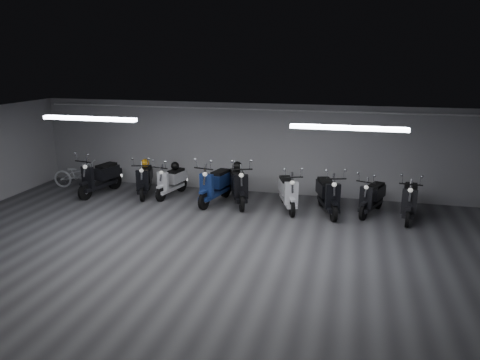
% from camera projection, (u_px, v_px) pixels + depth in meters
% --- Properties ---
extents(floor, '(14.00, 10.00, 0.01)m').
position_uv_depth(floor, '(198.00, 255.00, 9.81)').
color(floor, '#3C3C3F').
rests_on(floor, ground).
extents(ceiling, '(14.00, 10.00, 0.01)m').
position_uv_depth(ceiling, '(194.00, 126.00, 9.07)').
color(ceiling, gray).
rests_on(ceiling, ground).
extents(back_wall, '(14.00, 0.01, 2.80)m').
position_uv_depth(back_wall, '(250.00, 148.00, 14.12)').
color(back_wall, '#9B9B9D').
rests_on(back_wall, ground).
extents(front_wall, '(14.00, 0.01, 2.80)m').
position_uv_depth(front_wall, '(37.00, 327.00, 4.76)').
color(front_wall, '#9B9B9D').
rests_on(front_wall, ground).
extents(fluor_strip_left, '(2.40, 0.18, 0.08)m').
position_uv_depth(fluor_strip_left, '(89.00, 119.00, 10.73)').
color(fluor_strip_left, white).
rests_on(fluor_strip_left, ceiling).
extents(fluor_strip_right, '(2.40, 0.18, 0.08)m').
position_uv_depth(fluor_strip_right, '(348.00, 128.00, 9.32)').
color(fluor_strip_right, white).
rests_on(fluor_strip_right, ceiling).
extents(conduit, '(13.60, 0.05, 0.05)m').
position_uv_depth(conduit, '(249.00, 109.00, 13.72)').
color(conduit, white).
rests_on(conduit, back_wall).
extents(scooter_0, '(1.04, 2.05, 1.46)m').
position_uv_depth(scooter_0, '(99.00, 172.00, 13.97)').
color(scooter_0, black).
rests_on(scooter_0, floor).
extents(scooter_1, '(1.12, 1.90, 1.34)m').
position_uv_depth(scooter_1, '(144.00, 174.00, 13.87)').
color(scooter_1, black).
rests_on(scooter_1, floor).
extents(scooter_2, '(0.89, 1.78, 1.27)m').
position_uv_depth(scooter_2, '(171.00, 176.00, 13.79)').
color(scooter_2, silver).
rests_on(scooter_2, floor).
extents(scooter_4, '(1.05, 2.06, 1.46)m').
position_uv_depth(scooter_4, '(215.00, 179.00, 13.12)').
color(scooter_4, navy).
rests_on(scooter_4, floor).
extents(scooter_5, '(1.36, 2.10, 1.49)m').
position_uv_depth(scooter_5, '(239.00, 179.00, 13.02)').
color(scooter_5, black).
rests_on(scooter_5, floor).
extents(scooter_6, '(1.17, 1.92, 1.35)m').
position_uv_depth(scooter_6, '(288.00, 186.00, 12.58)').
color(scooter_6, silver).
rests_on(scooter_6, floor).
extents(scooter_7, '(1.20, 2.02, 1.43)m').
position_uv_depth(scooter_7, '(328.00, 188.00, 12.23)').
color(scooter_7, black).
rests_on(scooter_7, floor).
extents(scooter_8, '(1.17, 1.81, 1.28)m').
position_uv_depth(scooter_8, '(372.00, 192.00, 12.19)').
color(scooter_8, black).
rests_on(scooter_8, floor).
extents(scooter_9, '(0.86, 1.92, 1.38)m').
position_uv_depth(scooter_9, '(410.00, 194.00, 11.80)').
color(scooter_9, black).
rests_on(scooter_9, floor).
extents(bicycle, '(1.75, 0.86, 1.09)m').
position_uv_depth(bicycle, '(79.00, 172.00, 14.72)').
color(bicycle, white).
rests_on(bicycle, floor).
extents(helmet_0, '(0.29, 0.29, 0.29)m').
position_uv_depth(helmet_0, '(237.00, 166.00, 13.20)').
color(helmet_0, black).
rests_on(helmet_0, scooter_5).
extents(helmet_1, '(0.27, 0.27, 0.27)m').
position_uv_depth(helmet_1, '(145.00, 163.00, 14.04)').
color(helmet_1, orange).
rests_on(helmet_1, scooter_1).
extents(helmet_2, '(0.26, 0.26, 0.26)m').
position_uv_depth(helmet_2, '(175.00, 166.00, 13.92)').
color(helmet_2, black).
rests_on(helmet_2, scooter_2).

